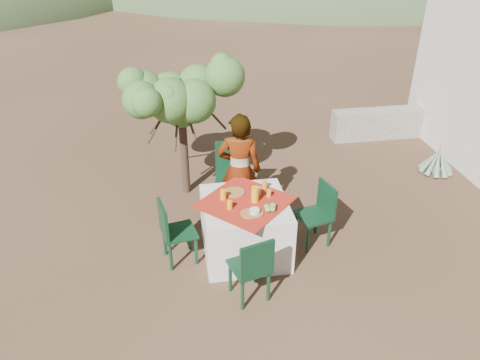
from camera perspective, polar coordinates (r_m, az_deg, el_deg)
name	(u,v)px	position (r m, az deg, el deg)	size (l,w,h in m)	color
ground	(241,272)	(5.76, 0.12, -11.11)	(160.00, 160.00, 0.00)	#392419
table	(245,227)	(5.82, 0.62, -5.81)	(1.30, 1.30, 0.76)	silver
chair_far	(231,172)	(6.69, -1.10, 0.95)	(0.50, 0.50, 0.97)	black
chair_near	(252,267)	(5.11, 1.52, -10.53)	(0.49, 0.49, 0.85)	black
chair_left	(173,230)	(5.69, -8.19, -6.03)	(0.46, 0.46, 0.84)	black
chair_right	(319,211)	(6.04, 9.58, -3.77)	(0.47, 0.47, 0.84)	black
person	(239,170)	(6.19, -0.08, 1.19)	(0.59, 0.38, 1.60)	#8C6651
shrub_tree	(185,101)	(6.73, -6.75, 9.52)	(1.56, 1.53, 1.84)	#3F2B1F
agave	(437,161)	(8.36, 22.91, 2.11)	(0.56, 0.56, 0.59)	slate
stone_wall	(399,122)	(9.47, 18.78, 6.68)	(2.60, 0.35, 0.55)	gray
plate_far	(234,192)	(5.77, -0.68, -1.50)	(0.25, 0.25, 0.01)	brown
plate_near	(249,214)	(5.38, 1.14, -4.13)	(0.21, 0.21, 0.01)	brown
glass_far	(223,195)	(5.63, -2.06, -1.80)	(0.08, 0.08, 0.12)	orange
glass_near	(230,205)	(5.45, -1.26, -3.04)	(0.06, 0.06, 0.10)	orange
juice_pitcher	(255,194)	(5.56, 1.84, -1.77)	(0.09, 0.09, 0.20)	orange
bowl_plate	(255,213)	(5.40, 1.80, -4.04)	(0.21, 0.21, 0.01)	brown
white_bowl	(255,211)	(5.38, 1.81, -3.79)	(0.12, 0.12, 0.04)	silver
jar_left	(269,193)	(5.69, 3.56, -1.63)	(0.06, 0.06, 0.09)	orange
jar_right	(265,184)	(5.86, 3.02, -0.53)	(0.07, 0.07, 0.11)	orange
napkin_holder	(257,191)	(5.72, 2.13, -1.34)	(0.08, 0.04, 0.10)	silver
fruit_cluster	(270,208)	(5.44, 3.70, -3.39)	(0.15, 0.14, 0.07)	#5E9E39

